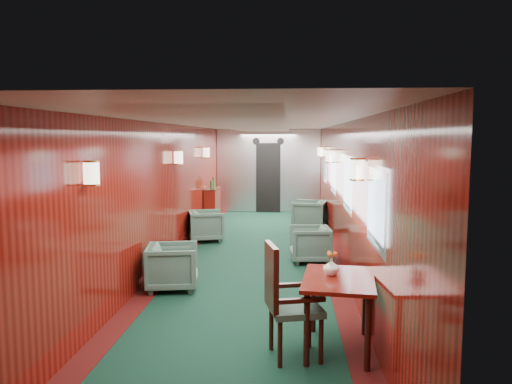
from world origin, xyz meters
TOP-DOWN VIEW (x-y plane):
  - room at (0.00, 0.00)m, footprint 12.00×12.10m
  - bulkhead at (0.00, 5.91)m, footprint 2.98×0.17m
  - windows_right at (1.49, 0.25)m, footprint 0.02×8.60m
  - wall_sconces at (0.00, 0.57)m, footprint 2.97×7.97m
  - dining_table at (1.13, -3.52)m, footprint 0.82×1.08m
  - side_chair at (0.59, -3.74)m, footprint 0.61×0.63m
  - credenza at (-1.34, 4.00)m, footprint 0.31×0.99m
  - flower_vase at (1.06, -3.42)m, footprint 0.17×0.17m
  - armchair_left_near at (-1.03, -1.61)m, footprint 0.82×0.80m
  - armchair_left_far at (-1.11, 1.73)m, footprint 0.87×0.86m
  - armchair_right_near at (0.99, 0.10)m, footprint 0.74×0.72m
  - armchair_right_far at (1.08, 3.17)m, footprint 0.90×0.88m

SIDE VIEW (x-z plane):
  - armchair_right_near at x=0.99m, z-range 0.00..0.62m
  - armchair_left_far at x=-1.11m, z-range 0.00..0.65m
  - armchair_left_near at x=-1.03m, z-range 0.00..0.65m
  - armchair_right_far at x=1.08m, z-range 0.00..0.69m
  - credenza at x=-1.34m, z-range -0.13..1.03m
  - side_chair at x=0.59m, z-range 0.05..1.19m
  - dining_table at x=1.13m, z-range 0.26..1.01m
  - flower_vase at x=1.06m, z-range 0.75..0.93m
  - bulkhead at x=0.00m, z-range -0.01..2.38m
  - windows_right at x=1.49m, z-range 1.05..1.85m
  - room at x=0.00m, z-range 0.43..2.83m
  - wall_sconces at x=0.00m, z-range 1.66..1.91m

